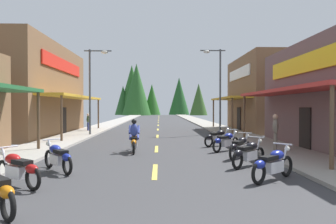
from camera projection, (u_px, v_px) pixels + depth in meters
ground at (158, 126)px, 34.68m from camera, size 9.11×95.27×0.10m
sidewalk_left at (106, 125)px, 34.51m from camera, size 2.71×95.27×0.12m
sidewalk_right at (210, 125)px, 34.84m from camera, size 2.71×95.27×0.12m
centerline_dashes at (158, 124)px, 38.67m from camera, size 0.16×71.79×0.01m
storefront_left_far at (12, 90)px, 23.45m from camera, size 9.66×12.61×6.81m
storefront_right_far at (282, 94)px, 27.35m from camera, size 9.55×9.48×6.53m
streetlamp_left at (94, 80)px, 22.45m from camera, size 1.99×0.30×6.34m
streetlamp_right at (217, 80)px, 24.19m from camera, size 1.99×0.30×6.69m
motorcycle_parked_right_0 at (273, 164)px, 8.80m from camera, size 1.72×1.43×1.04m
motorcycle_parked_right_1 at (249, 153)px, 10.87m from camera, size 1.62×1.55×1.04m
motorcycle_parked_right_2 at (240, 146)px, 12.67m from camera, size 1.38×1.76×1.04m
motorcycle_parked_right_3 at (226, 141)px, 14.69m from camera, size 1.63×1.54×1.04m
motorcycle_parked_right_4 at (218, 137)px, 16.60m from camera, size 1.76×1.37×1.04m
motorcycle_parked_left_1 at (18, 168)px, 8.13m from camera, size 1.78×1.35×1.04m
motorcycle_parked_left_2 at (58, 157)px, 10.03m from camera, size 1.46×1.70×1.04m
rider_cruising_lead at (134, 138)px, 14.37m from camera, size 0.60×2.14×1.57m
pedestrian_browsing at (275, 130)px, 14.20m from camera, size 0.31×0.56×1.80m
pedestrian_waiting at (88, 121)px, 26.28m from camera, size 0.38×0.53×1.57m
treeline_backdrop at (145, 93)px, 83.76m from camera, size 25.00×12.47×13.94m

